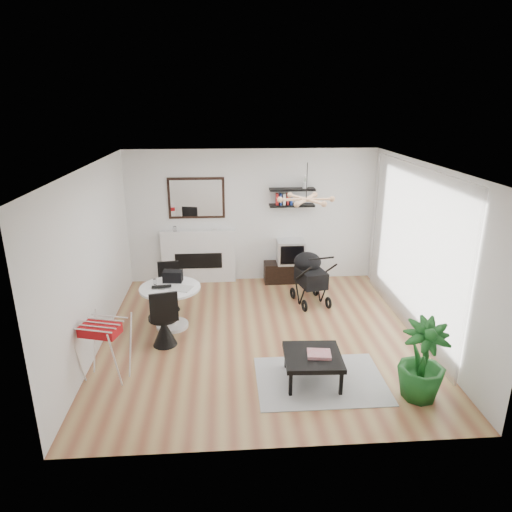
{
  "coord_description": "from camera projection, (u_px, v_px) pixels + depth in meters",
  "views": [
    {
      "loc": [
        -0.54,
        -6.48,
        3.57
      ],
      "look_at": [
        -0.06,
        0.4,
        1.22
      ],
      "focal_mm": 32.0,
      "sensor_mm": 36.0,
      "label": 1
    }
  ],
  "objects": [
    {
      "name": "chair_near",
      "position": [
        164.0,
        328.0,
        6.94
      ],
      "size": [
        0.48,
        0.49,
        0.95
      ],
      "rotation": [
        0.0,
        0.0,
        3.37
      ],
      "color": "black",
      "rests_on": "floor"
    },
    {
      "name": "magazines",
      "position": [
        319.0,
        354.0,
        5.99
      ],
      "size": [
        0.33,
        0.28,
        0.04
      ],
      "primitive_type": "cube",
      "rotation": [
        0.0,
        0.0,
        -0.12
      ],
      "color": "#B62D3F",
      "rests_on": "coffee_table"
    },
    {
      "name": "wall_right",
      "position": [
        423.0,
        253.0,
        7.04
      ],
      "size": [
        0.0,
        5.0,
        5.0
      ],
      "primitive_type": "plane",
      "rotation": [
        1.57,
        0.0,
        -1.57
      ],
      "color": "white",
      "rests_on": "floor"
    },
    {
      "name": "chair_far",
      "position": [
        170.0,
        296.0,
        8.15
      ],
      "size": [
        0.41,
        0.43,
        0.86
      ],
      "rotation": [
        0.0,
        0.0,
        0.11
      ],
      "color": "black",
      "rests_on": "floor"
    },
    {
      "name": "newspaper",
      "position": [
        181.0,
        288.0,
        7.31
      ],
      "size": [
        0.39,
        0.36,
        0.01
      ],
      "primitive_type": "cube",
      "rotation": [
        0.0,
        0.0,
        -0.32
      ],
      "color": "silver",
      "rests_on": "dining_table"
    },
    {
      "name": "laptop",
      "position": [
        162.0,
        288.0,
        7.3
      ],
      "size": [
        0.34,
        0.24,
        0.02
      ],
      "primitive_type": "imported",
      "rotation": [
        0.0,
        0.0,
        0.12
      ],
      "color": "black",
      "rests_on": "dining_table"
    },
    {
      "name": "dining_table",
      "position": [
        171.0,
        301.0,
        7.46
      ],
      "size": [
        0.99,
        0.99,
        0.72
      ],
      "color": "white",
      "rests_on": "floor"
    },
    {
      "name": "stroller",
      "position": [
        310.0,
        279.0,
        8.43
      ],
      "size": [
        0.68,
        0.91,
        1.04
      ],
      "rotation": [
        0.0,
        0.0,
        0.22
      ],
      "color": "black",
      "rests_on": "floor"
    },
    {
      "name": "sheer_curtain",
      "position": [
        412.0,
        249.0,
        7.22
      ],
      "size": [
        0.04,
        3.6,
        2.6
      ],
      "primitive_type": "cube",
      "color": "white",
      "rests_on": "wall_right"
    },
    {
      "name": "pendant_lamp",
      "position": [
        306.0,
        199.0,
        6.95
      ],
      "size": [
        0.9,
        0.9,
        0.1
      ],
      "primitive_type": null,
      "color": "tan",
      "rests_on": "ceiling"
    },
    {
      "name": "fireplace",
      "position": [
        198.0,
        250.0,
        9.31
      ],
      "size": [
        1.5,
        0.17,
        2.16
      ],
      "color": "white",
      "rests_on": "floor"
    },
    {
      "name": "potted_plant",
      "position": [
        423.0,
        360.0,
        5.64
      ],
      "size": [
        0.65,
        0.65,
        1.05
      ],
      "primitive_type": "imported",
      "rotation": [
        0.0,
        0.0,
        -0.1
      ],
      "color": "#17531C",
      "rests_on": "floor"
    },
    {
      "name": "shelf_upper",
      "position": [
        292.0,
        189.0,
        8.98
      ],
      "size": [
        0.9,
        0.25,
        0.04
      ],
      "primitive_type": "cube",
      "color": "black",
      "rests_on": "wall_back"
    },
    {
      "name": "shelf_lower",
      "position": [
        292.0,
        205.0,
        9.09
      ],
      "size": [
        0.9,
        0.25,
        0.04
      ],
      "primitive_type": "cube",
      "color": "black",
      "rests_on": "wall_back"
    },
    {
      "name": "ceiling",
      "position": [
        262.0,
        166.0,
        6.44
      ],
      "size": [
        5.0,
        5.0,
        0.0
      ],
      "primitive_type": "plane",
      "color": "white",
      "rests_on": "wall_back"
    },
    {
      "name": "floor",
      "position": [
        262.0,
        336.0,
        7.31
      ],
      "size": [
        5.0,
        5.0,
        0.0
      ],
      "primitive_type": "plane",
      "color": "brown",
      "rests_on": "ground"
    },
    {
      "name": "rug",
      "position": [
        320.0,
        380.0,
        6.14
      ],
      "size": [
        1.71,
        1.24,
        0.01
      ],
      "primitive_type": "cube",
      "color": "#ACACAC",
      "rests_on": "floor"
    },
    {
      "name": "drying_rack",
      "position": [
        104.0,
        349.0,
        6.04
      ],
      "size": [
        0.7,
        0.67,
        0.86
      ],
      "rotation": [
        0.0,
        0.0,
        -0.28
      ],
      "color": "white",
      "rests_on": "floor"
    },
    {
      "name": "wall_left",
      "position": [
        93.0,
        260.0,
        6.71
      ],
      "size": [
        0.0,
        5.0,
        5.0
      ],
      "primitive_type": "plane",
      "rotation": [
        1.57,
        0.0,
        1.57
      ],
      "color": "white",
      "rests_on": "floor"
    },
    {
      "name": "wall_back",
      "position": [
        252.0,
        217.0,
        9.24
      ],
      "size": [
        5.0,
        0.0,
        5.0
      ],
      "primitive_type": "plane",
      "rotation": [
        1.57,
        0.0,
        0.0
      ],
      "color": "white",
      "rests_on": "floor"
    },
    {
      "name": "drinking_glass",
      "position": [
        155.0,
        282.0,
        7.47
      ],
      "size": [
        0.05,
        0.05,
        0.09
      ],
      "primitive_type": "cylinder",
      "color": "white",
      "rests_on": "dining_table"
    },
    {
      "name": "tv_console",
      "position": [
        291.0,
        272.0,
        9.47
      ],
      "size": [
        1.1,
        0.38,
        0.41
      ],
      "primitive_type": "cube",
      "color": "black",
      "rests_on": "floor"
    },
    {
      "name": "black_bag",
      "position": [
        173.0,
        276.0,
        7.57
      ],
      "size": [
        0.33,
        0.22,
        0.19
      ],
      "primitive_type": "cube",
      "rotation": [
        0.0,
        0.0,
        -0.09
      ],
      "color": "black",
      "rests_on": "dining_table"
    },
    {
      "name": "coffee_table",
      "position": [
        313.0,
        358.0,
        6.03
      ],
      "size": [
        0.78,
        0.78,
        0.39
      ],
      "rotation": [
        0.0,
        0.0,
        -0.05
      ],
      "color": "black",
      "rests_on": "rug"
    },
    {
      "name": "crt_tv",
      "position": [
        290.0,
        252.0,
        9.32
      ],
      "size": [
        0.55,
        0.48,
        0.48
      ],
      "color": "silver",
      "rests_on": "tv_console"
    }
  ]
}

